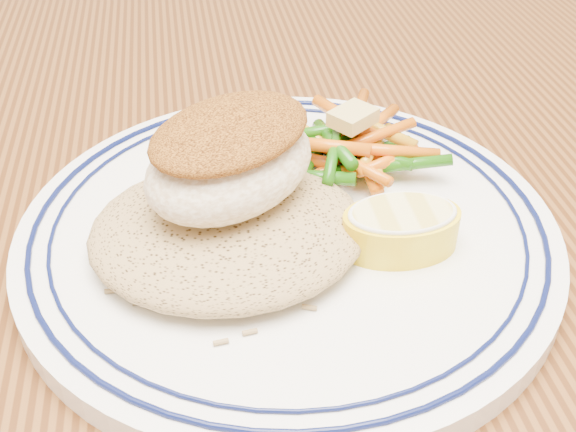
# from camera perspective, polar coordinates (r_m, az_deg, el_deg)

# --- Properties ---
(dining_table) EXTENTS (1.50, 0.90, 0.75)m
(dining_table) POSITION_cam_1_polar(r_m,az_deg,el_deg) (0.50, 1.72, -7.43)
(dining_table) COLOR #47240E
(dining_table) RESTS_ON ground
(plate) EXTENTS (0.29, 0.29, 0.02)m
(plate) POSITION_cam_1_polar(r_m,az_deg,el_deg) (0.40, -0.00, -1.21)
(plate) COLOR white
(plate) RESTS_ON dining_table
(rice_pilaf) EXTENTS (0.14, 0.13, 0.03)m
(rice_pilaf) POSITION_cam_1_polar(r_m,az_deg,el_deg) (0.37, -4.79, -0.70)
(rice_pilaf) COLOR #9D7F4E
(rice_pilaf) RESTS_ON plate
(fish_fillet) EXTENTS (0.12, 0.12, 0.05)m
(fish_fillet) POSITION_cam_1_polar(r_m,az_deg,el_deg) (0.36, -4.58, 4.66)
(fish_fillet) COLOR #FAECCE
(fish_fillet) RESTS_ON rice_pilaf
(vegetable_pile) EXTENTS (0.11, 0.11, 0.03)m
(vegetable_pile) POSITION_cam_1_polar(r_m,az_deg,el_deg) (0.43, 4.97, 5.37)
(vegetable_pile) COLOR #1A570A
(vegetable_pile) RESTS_ON plate
(butter_pat) EXTENTS (0.03, 0.03, 0.01)m
(butter_pat) POSITION_cam_1_polar(r_m,az_deg,el_deg) (0.43, 5.15, 7.79)
(butter_pat) COLOR #D4BB67
(butter_pat) RESTS_ON vegetable_pile
(lemon_wedge) EXTENTS (0.06, 0.06, 0.02)m
(lemon_wedge) POSITION_cam_1_polar(r_m,az_deg,el_deg) (0.37, 8.90, -0.89)
(lemon_wedge) COLOR yellow
(lemon_wedge) RESTS_ON plate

